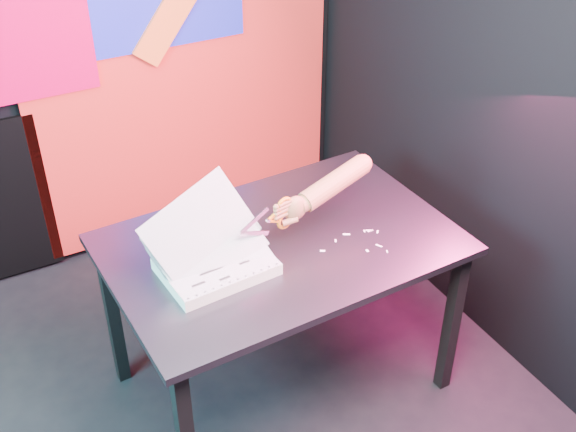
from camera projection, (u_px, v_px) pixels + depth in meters
room at (149, 158)px, 2.02m from camera, size 3.01×3.01×2.71m
backdrop at (64, 90)px, 3.33m from camera, size 2.88×0.05×2.08m
work_table at (281, 258)px, 2.76m from camera, size 1.32×0.90×0.75m
printout_stack at (216, 264)px, 2.54m from camera, size 0.45×0.31×0.36m
scissors at (281, 215)px, 2.60m from camera, size 0.23×0.05×0.14m
hand_forearm at (328, 187)px, 2.70m from camera, size 0.46×0.14×0.15m
paper_clippings at (359, 240)px, 2.72m from camera, size 0.27×0.18×0.00m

